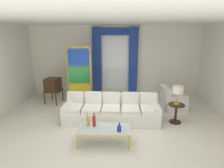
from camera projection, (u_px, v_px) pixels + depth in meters
name	position (u px, v px, depth m)	size (l,w,h in m)	color
ground_plane	(111.00, 126.00, 5.58)	(16.00, 16.00, 0.00)	silver
wall_rear	(114.00, 61.00, 8.14)	(8.00, 0.12, 3.00)	white
ceiling_slab	(112.00, 21.00, 5.56)	(8.00, 7.60, 0.04)	white
curtained_window	(115.00, 56.00, 7.91)	(2.00, 0.17, 2.70)	white
couch_white_long	(111.00, 111.00, 5.91)	(2.92, 0.93, 0.86)	white
coffee_table	(104.00, 129.00, 4.63)	(1.29, 0.61, 0.41)	silver
bottle_blue_decanter	(88.00, 121.00, 4.69)	(0.08, 0.08, 0.35)	gold
bottle_crystal_tall	(94.00, 121.00, 4.67)	(0.08, 0.08, 0.36)	maroon
bottle_amber_squat	(119.00, 128.00, 4.45)	(0.10, 0.10, 0.22)	navy
vintage_tv	(53.00, 85.00, 7.27)	(0.62, 0.67, 1.35)	#382314
armchair_white	(172.00, 101.00, 6.83)	(0.87, 0.86, 0.80)	white
stained_glass_divider	(79.00, 76.00, 7.31)	(0.95, 0.05, 2.20)	gold
peacock_figurine	(86.00, 100.00, 7.06)	(0.44, 0.60, 0.50)	beige
round_side_table	(176.00, 112.00, 5.72)	(0.48, 0.48, 0.59)	#382314
table_lamp_brass	(178.00, 91.00, 5.54)	(0.32, 0.32, 0.57)	#B29338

